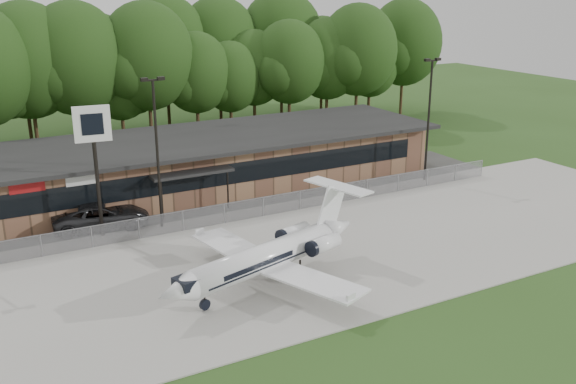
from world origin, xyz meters
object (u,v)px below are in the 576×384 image
terminal (192,162)px  suv (101,216)px  business_jet (270,256)px  pole_sign (93,138)px

terminal → suv: (-8.65, -5.70, -1.29)m
business_jet → pole_sign: bearing=103.4°
suv → business_jet: bearing=-146.9°
business_jet → pole_sign: (-6.55, 11.60, 4.99)m
pole_sign → terminal: bearing=45.2°
terminal → suv: 10.44m
terminal → business_jet: 18.90m
pole_sign → suv: bearing=84.7°
suv → pole_sign: size_ratio=0.73×
terminal → pole_sign: (-8.96, -7.14, 4.47)m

